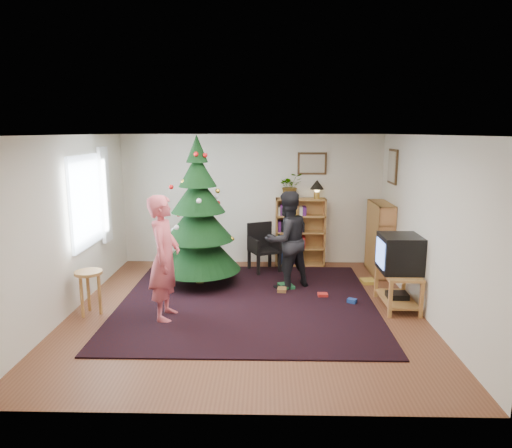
{
  "coord_description": "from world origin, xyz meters",
  "views": [
    {
      "loc": [
        0.28,
        -6.24,
        2.54
      ],
      "look_at": [
        0.12,
        0.87,
        1.1
      ],
      "focal_mm": 32.0,
      "sensor_mm": 36.0,
      "label": 1
    }
  ],
  "objects_px": {
    "bookshelf_back": "(300,231)",
    "armchair": "(264,245)",
    "bookshelf_right": "(380,237)",
    "stool": "(89,281)",
    "picture_back": "(312,164)",
    "potted_plant": "(290,186)",
    "christmas_tree": "(199,224)",
    "crt_tv": "(400,253)",
    "person_standing": "(165,258)",
    "picture_right": "(393,167)",
    "person_by_chair": "(287,240)",
    "tv_stand": "(398,286)",
    "table_lamp": "(317,186)"
  },
  "relations": [
    {
      "from": "potted_plant",
      "to": "person_by_chair",
      "type": "bearing_deg",
      "value": -95.06
    },
    {
      "from": "picture_back",
      "to": "potted_plant",
      "type": "bearing_deg",
      "value": -161.84
    },
    {
      "from": "potted_plant",
      "to": "table_lamp",
      "type": "bearing_deg",
      "value": 0.0
    },
    {
      "from": "tv_stand",
      "to": "stool",
      "type": "height_order",
      "value": "stool"
    },
    {
      "from": "potted_plant",
      "to": "stool",
      "type": "bearing_deg",
      "value": -139.19
    },
    {
      "from": "armchair",
      "to": "table_lamp",
      "type": "bearing_deg",
      "value": -4.86
    },
    {
      "from": "crt_tv",
      "to": "person_standing",
      "type": "height_order",
      "value": "person_standing"
    },
    {
      "from": "person_by_chair",
      "to": "crt_tv",
      "type": "bearing_deg",
      "value": 122.88
    },
    {
      "from": "bookshelf_right",
      "to": "person_standing",
      "type": "height_order",
      "value": "person_standing"
    },
    {
      "from": "person_standing",
      "to": "christmas_tree",
      "type": "bearing_deg",
      "value": -8.19
    },
    {
      "from": "picture_back",
      "to": "armchair",
      "type": "relative_size",
      "value": 0.62
    },
    {
      "from": "bookshelf_back",
      "to": "tv_stand",
      "type": "bearing_deg",
      "value": -59.35
    },
    {
      "from": "armchair",
      "to": "stool",
      "type": "height_order",
      "value": "armchair"
    },
    {
      "from": "tv_stand",
      "to": "armchair",
      "type": "height_order",
      "value": "armchair"
    },
    {
      "from": "armchair",
      "to": "person_by_chair",
      "type": "relative_size",
      "value": 0.55
    },
    {
      "from": "christmas_tree",
      "to": "crt_tv",
      "type": "height_order",
      "value": "christmas_tree"
    },
    {
      "from": "picture_back",
      "to": "picture_right",
      "type": "relative_size",
      "value": 0.92
    },
    {
      "from": "christmas_tree",
      "to": "armchair",
      "type": "distance_m",
      "value": 1.49
    },
    {
      "from": "picture_right",
      "to": "armchair",
      "type": "distance_m",
      "value": 2.68
    },
    {
      "from": "crt_tv",
      "to": "stool",
      "type": "relative_size",
      "value": 0.96
    },
    {
      "from": "tv_stand",
      "to": "stool",
      "type": "xyz_separation_m",
      "value": [
        -4.42,
        -0.37,
        0.17
      ]
    },
    {
      "from": "crt_tv",
      "to": "christmas_tree",
      "type": "bearing_deg",
      "value": 162.8
    },
    {
      "from": "person_standing",
      "to": "table_lamp",
      "type": "xyz_separation_m",
      "value": [
        2.33,
        2.65,
        0.68
      ]
    },
    {
      "from": "armchair",
      "to": "christmas_tree",
      "type": "bearing_deg",
      "value": -166.64
    },
    {
      "from": "picture_back",
      "to": "bookshelf_right",
      "type": "relative_size",
      "value": 0.42
    },
    {
      "from": "bookshelf_back",
      "to": "tv_stand",
      "type": "relative_size",
      "value": 1.48
    },
    {
      "from": "christmas_tree",
      "to": "bookshelf_right",
      "type": "relative_size",
      "value": 1.92
    },
    {
      "from": "picture_right",
      "to": "tv_stand",
      "type": "xyz_separation_m",
      "value": [
        -0.26,
        -1.57,
        -1.63
      ]
    },
    {
      "from": "person_standing",
      "to": "crt_tv",
      "type": "bearing_deg",
      "value": -79.5
    },
    {
      "from": "armchair",
      "to": "potted_plant",
      "type": "height_order",
      "value": "potted_plant"
    },
    {
      "from": "stool",
      "to": "potted_plant",
      "type": "relative_size",
      "value": 1.31
    },
    {
      "from": "tv_stand",
      "to": "person_by_chair",
      "type": "distance_m",
      "value": 1.86
    },
    {
      "from": "stool",
      "to": "person_by_chair",
      "type": "distance_m",
      "value": 3.08
    },
    {
      "from": "picture_right",
      "to": "stool",
      "type": "height_order",
      "value": "picture_right"
    },
    {
      "from": "christmas_tree",
      "to": "person_standing",
      "type": "height_order",
      "value": "christmas_tree"
    },
    {
      "from": "christmas_tree",
      "to": "person_standing",
      "type": "relative_size",
      "value": 1.45
    },
    {
      "from": "tv_stand",
      "to": "stool",
      "type": "relative_size",
      "value": 1.39
    },
    {
      "from": "picture_back",
      "to": "bookshelf_right",
      "type": "bearing_deg",
      "value": -28.2
    },
    {
      "from": "picture_back",
      "to": "bookshelf_back",
      "type": "distance_m",
      "value": 1.31
    },
    {
      "from": "christmas_tree",
      "to": "potted_plant",
      "type": "xyz_separation_m",
      "value": [
        1.57,
        1.22,
        0.5
      ]
    },
    {
      "from": "bookshelf_right",
      "to": "stool",
      "type": "height_order",
      "value": "bookshelf_right"
    },
    {
      "from": "tv_stand",
      "to": "armchair",
      "type": "relative_size",
      "value": 0.99
    },
    {
      "from": "picture_back",
      "to": "tv_stand",
      "type": "bearing_deg",
      "value": -65.03
    },
    {
      "from": "picture_right",
      "to": "christmas_tree",
      "type": "relative_size",
      "value": 0.24
    },
    {
      "from": "bookshelf_back",
      "to": "armchair",
      "type": "xyz_separation_m",
      "value": [
        -0.69,
        -0.36,
        -0.19
      ]
    },
    {
      "from": "bookshelf_back",
      "to": "stool",
      "type": "relative_size",
      "value": 2.05
    },
    {
      "from": "picture_right",
      "to": "bookshelf_back",
      "type": "relative_size",
      "value": 0.46
    },
    {
      "from": "picture_back",
      "to": "potted_plant",
      "type": "relative_size",
      "value": 1.14
    },
    {
      "from": "tv_stand",
      "to": "person_by_chair",
      "type": "bearing_deg",
      "value": 152.64
    },
    {
      "from": "bookshelf_back",
      "to": "crt_tv",
      "type": "distance_m",
      "value": 2.52
    }
  ]
}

